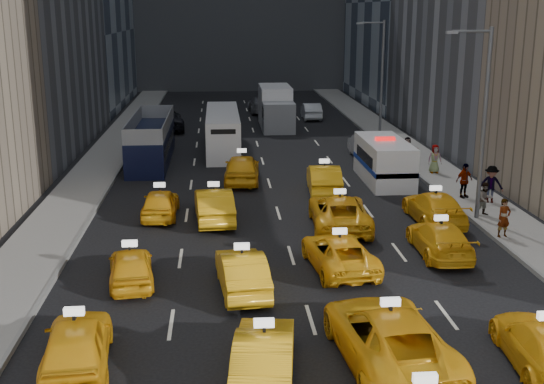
{
  "coord_description": "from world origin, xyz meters",
  "views": [
    {
      "loc": [
        -2.85,
        -18.1,
        9.73
      ],
      "look_at": [
        -0.58,
        10.6,
        2.0
      ],
      "focal_mm": 45.0,
      "sensor_mm": 36.0,
      "label": 1
    }
  ],
  "objects_px": {
    "city_bus": "(223,131)",
    "pedestrian_0": "(504,218)",
    "nypd_van": "(384,162)",
    "box_truck": "(276,108)",
    "double_decker": "(151,140)"
  },
  "relations": [
    {
      "from": "pedestrian_0",
      "to": "city_bus",
      "type": "bearing_deg",
      "value": 107.49
    },
    {
      "from": "nypd_van",
      "to": "city_bus",
      "type": "bearing_deg",
      "value": 125.26
    },
    {
      "from": "nypd_van",
      "to": "box_truck",
      "type": "relative_size",
      "value": 0.83
    },
    {
      "from": "nypd_van",
      "to": "pedestrian_0",
      "type": "xyz_separation_m",
      "value": [
        2.71,
        -10.68,
        -0.19
      ]
    },
    {
      "from": "city_bus",
      "to": "box_truck",
      "type": "xyz_separation_m",
      "value": [
        4.59,
        9.42,
        0.32
      ]
    },
    {
      "from": "nypd_van",
      "to": "pedestrian_0",
      "type": "bearing_deg",
      "value": -83.65
    },
    {
      "from": "double_decker",
      "to": "city_bus",
      "type": "xyz_separation_m",
      "value": [
        4.7,
        3.43,
        -0.12
      ]
    },
    {
      "from": "city_bus",
      "to": "pedestrian_0",
      "type": "bearing_deg",
      "value": -54.53
    },
    {
      "from": "box_truck",
      "to": "pedestrian_0",
      "type": "relative_size",
      "value": 4.5
    },
    {
      "from": "nypd_van",
      "to": "city_bus",
      "type": "distance_m",
      "value": 13.53
    },
    {
      "from": "double_decker",
      "to": "pedestrian_0",
      "type": "xyz_separation_m",
      "value": [
        16.66,
        -17.11,
        -0.49
      ]
    },
    {
      "from": "double_decker",
      "to": "box_truck",
      "type": "relative_size",
      "value": 1.37
    },
    {
      "from": "nypd_van",
      "to": "pedestrian_0",
      "type": "height_order",
      "value": "nypd_van"
    },
    {
      "from": "nypd_van",
      "to": "box_truck",
      "type": "distance_m",
      "value": 19.86
    },
    {
      "from": "city_bus",
      "to": "nypd_van",
      "type": "bearing_deg",
      "value": -41.59
    }
  ]
}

